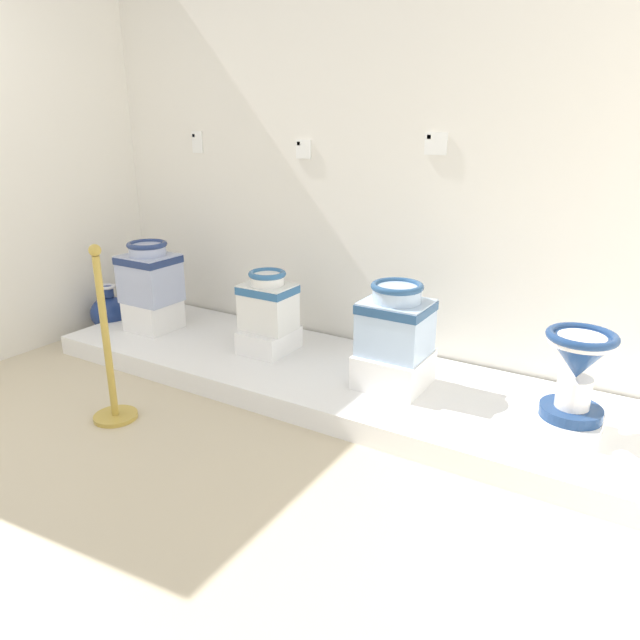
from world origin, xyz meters
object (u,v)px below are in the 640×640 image
at_px(plinth_block_broad_patterned, 569,424).
at_px(info_placard_first, 197,142).
at_px(plinth_block_squat_floral, 269,340).
at_px(antique_toilet_squat_floral, 268,300).
at_px(info_placard_second, 303,149).
at_px(plinth_block_leftmost, 154,315).
at_px(stanchion_post_near_left, 110,368).
at_px(decorative_vase_companion, 110,313).
at_px(antique_toilet_broad_patterned, 578,364).
at_px(antique_toilet_tall_cobalt, 396,319).
at_px(plinth_block_tall_cobalt, 394,369).
at_px(antique_toilet_leftmost, 149,272).
at_px(info_placard_third, 436,144).

height_order(plinth_block_broad_patterned, info_placard_first, info_placard_first).
xyz_separation_m(plinth_block_squat_floral, antique_toilet_squat_floral, (0.00, 0.00, 0.28)).
relative_size(plinth_block_broad_patterned, info_placard_second, 2.51).
bearing_deg(plinth_block_squat_floral, plinth_block_leftmost, -174.81).
xyz_separation_m(info_placard_first, stanchion_post_near_left, (0.65, -1.51, -1.13)).
bearing_deg(info_placard_second, stanchion_post_near_left, -101.12).
bearing_deg(antique_toilet_squat_floral, stanchion_post_near_left, -107.74).
bearing_deg(decorative_vase_companion, info_placard_first, 48.07).
relative_size(plinth_block_leftmost, antique_toilet_broad_patterned, 0.73).
height_order(antique_toilet_squat_floral, plinth_block_broad_patterned, antique_toilet_squat_floral).
distance_m(info_placard_first, stanchion_post_near_left, 2.00).
xyz_separation_m(antique_toilet_squat_floral, info_placard_first, (-0.98, 0.49, 0.96)).
height_order(plinth_block_leftmost, antique_toilet_tall_cobalt, antique_toilet_tall_cobalt).
xyz_separation_m(antique_toilet_tall_cobalt, decorative_vase_companion, (-2.42, -0.02, -0.37)).
bearing_deg(plinth_block_tall_cobalt, stanchion_post_near_left, -142.50).
bearing_deg(antique_toilet_leftmost, decorative_vase_companion, 178.84).
bearing_deg(plinth_block_broad_patterned, antique_toilet_leftmost, 179.87).
bearing_deg(antique_toilet_squat_floral, decorative_vase_companion, -176.94).
height_order(plinth_block_broad_patterned, info_placard_second, info_placard_second).
xyz_separation_m(plinth_block_broad_patterned, antique_toilet_broad_patterned, (-0.00, -0.00, 0.32)).
xyz_separation_m(plinth_block_leftmost, info_placard_first, (0.01, 0.58, 1.21)).
height_order(antique_toilet_tall_cobalt, info_placard_first, info_placard_first).
height_order(info_placard_third, decorative_vase_companion, info_placard_third).
xyz_separation_m(antique_toilet_leftmost, antique_toilet_squat_floral, (0.99, 0.09, -0.08)).
relative_size(plinth_block_leftmost, plinth_block_broad_patterned, 1.06).
xyz_separation_m(plinth_block_squat_floral, antique_toilet_tall_cobalt, (0.93, -0.06, 0.33)).
distance_m(plinth_block_broad_patterned, antique_toilet_broad_patterned, 0.32).
bearing_deg(antique_toilet_squat_floral, antique_toilet_leftmost, -174.81).
height_order(plinth_block_broad_patterned, stanchion_post_near_left, stanchion_post_near_left).
bearing_deg(info_placard_third, plinth_block_squat_floral, -151.66).
distance_m(antique_toilet_leftmost, plinth_block_tall_cobalt, 1.95).
height_order(antique_toilet_broad_patterned, decorative_vase_companion, antique_toilet_broad_patterned).
distance_m(antique_toilet_leftmost, info_placard_second, 1.40).
bearing_deg(stanchion_post_near_left, info_placard_third, 50.87).
distance_m(plinth_block_tall_cobalt, antique_toilet_tall_cobalt, 0.31).
height_order(antique_toilet_leftmost, antique_toilet_broad_patterned, antique_toilet_leftmost).
height_order(plinth_block_leftmost, stanchion_post_near_left, stanchion_post_near_left).
height_order(antique_toilet_tall_cobalt, decorative_vase_companion, antique_toilet_tall_cobalt).
bearing_deg(plinth_block_leftmost, plinth_block_squat_floral, 5.19).
xyz_separation_m(plinth_block_leftmost, plinth_block_broad_patterned, (2.89, -0.01, -0.07)).
bearing_deg(info_placard_second, antique_toilet_squat_floral, -86.37).
distance_m(antique_toilet_tall_cobalt, plinth_block_broad_patterned, 1.04).
bearing_deg(antique_toilet_tall_cobalt, stanchion_post_near_left, -142.50).
bearing_deg(info_placard_second, plinth_block_leftmost, -148.92).
relative_size(antique_toilet_leftmost, info_placard_first, 2.82).
relative_size(antique_toilet_leftmost, info_placard_third, 3.14).
distance_m(antique_toilet_squat_floral, plinth_block_tall_cobalt, 0.97).
distance_m(plinth_block_tall_cobalt, antique_toilet_broad_patterned, 1.00).
bearing_deg(plinth_block_leftmost, plinth_block_tall_cobalt, 0.97).
height_order(antique_toilet_broad_patterned, info_placard_third, info_placard_third).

